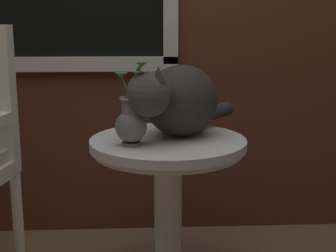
# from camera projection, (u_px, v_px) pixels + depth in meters

# --- Properties ---
(wicker_side_table) EXTENTS (0.60, 0.60, 0.63)m
(wicker_side_table) POSITION_uv_depth(u_px,v_px,m) (168.00, 188.00, 1.95)
(wicker_side_table) COLOR silver
(wicker_side_table) RESTS_ON ground_plane
(cat) EXTENTS (0.46, 0.52, 0.29)m
(cat) POSITION_uv_depth(u_px,v_px,m) (177.00, 100.00, 1.91)
(cat) COLOR #33302D
(cat) RESTS_ON wicker_side_table
(pewter_vase_with_ivy) EXTENTS (0.12, 0.12, 0.30)m
(pewter_vase_with_ivy) POSITION_uv_depth(u_px,v_px,m) (131.00, 121.00, 1.79)
(pewter_vase_with_ivy) COLOR slate
(pewter_vase_with_ivy) RESTS_ON wicker_side_table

